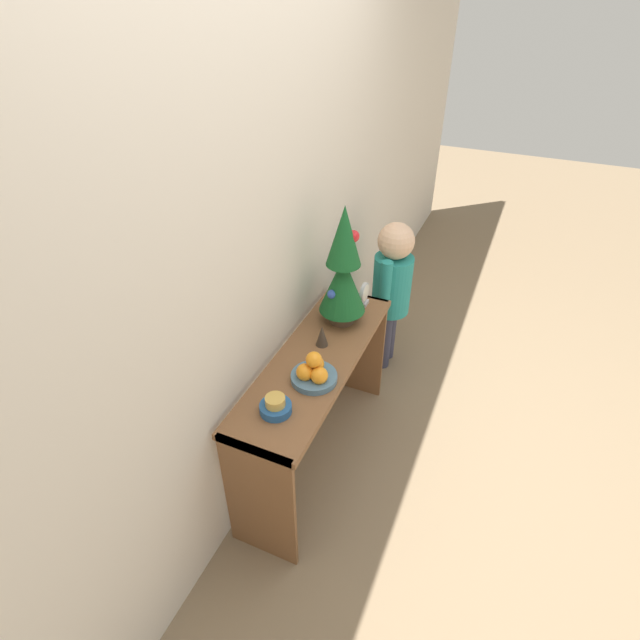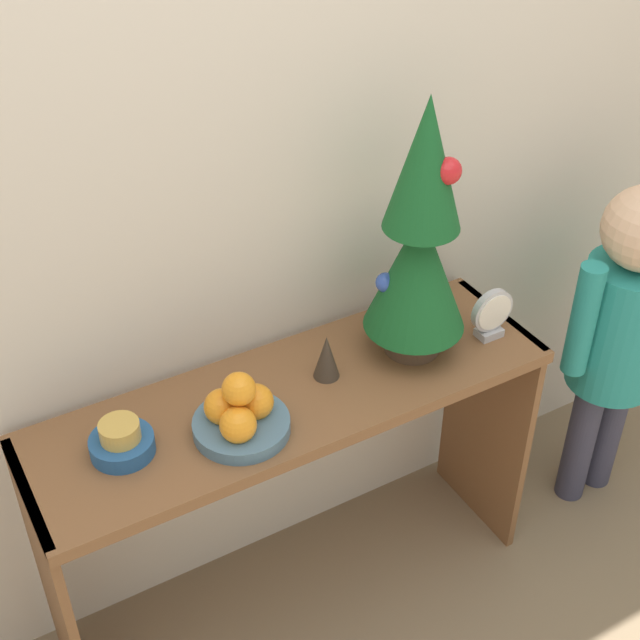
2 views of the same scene
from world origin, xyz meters
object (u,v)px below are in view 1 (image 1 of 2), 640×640
object	(u,v)px
fruit_bowl	(314,372)
singing_bowl	(276,406)
desk_clock	(364,294)
mini_tree	(343,270)
figurine	(322,335)
child_figure	(392,281)

from	to	relation	value
fruit_bowl	singing_bowl	size ratio (longest dim) A/B	1.55
desk_clock	fruit_bowl	bearing A→B (deg)	-179.95
mini_tree	figurine	bearing A→B (deg)	176.48
desk_clock	figurine	size ratio (longest dim) A/B	1.18
fruit_bowl	child_figure	world-z (taller)	child_figure
figurine	desk_clock	bearing A→B (deg)	-9.17
fruit_bowl	singing_bowl	xyz separation A→B (m)	(-0.23, 0.06, -0.02)
figurine	child_figure	xyz separation A→B (m)	(0.83, -0.11, -0.13)
figurine	child_figure	size ratio (longest dim) A/B	0.11
child_figure	desk_clock	bearing A→B (deg)	174.64
singing_bowl	figurine	size ratio (longest dim) A/B	1.20
fruit_bowl	figurine	xyz separation A→B (m)	(0.24, 0.07, 0.01)
mini_tree	child_figure	size ratio (longest dim) A/B	0.63
mini_tree	child_figure	bearing A→B (deg)	-8.60
mini_tree	child_figure	world-z (taller)	mini_tree
singing_bowl	child_figure	size ratio (longest dim) A/B	0.13
fruit_bowl	figurine	world-z (taller)	fruit_bowl
singing_bowl	figurine	world-z (taller)	figurine
fruit_bowl	child_figure	xyz separation A→B (m)	(1.07, -0.04, -0.12)
desk_clock	figurine	bearing A→B (deg)	170.83
desk_clock	singing_bowl	bearing A→B (deg)	175.93
fruit_bowl	desk_clock	bearing A→B (deg)	0.05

